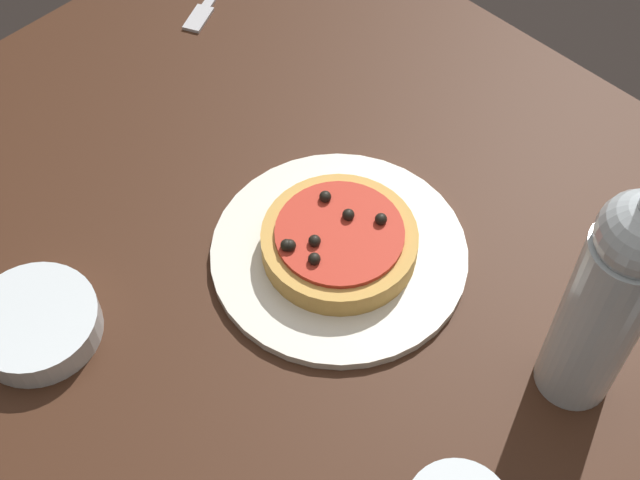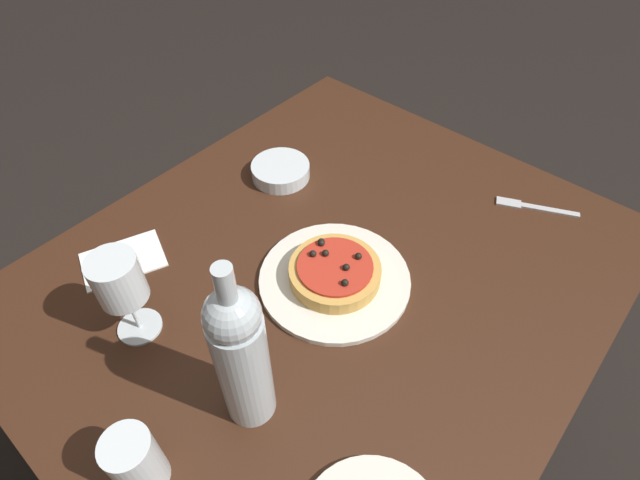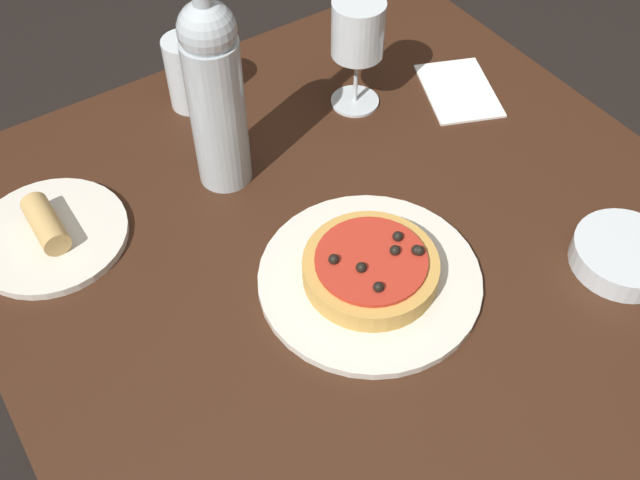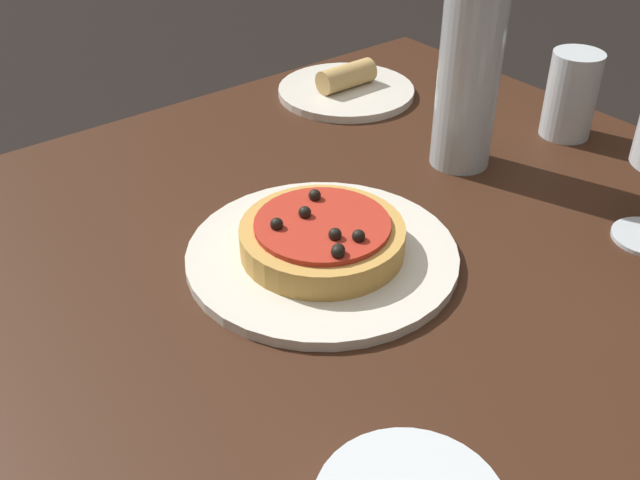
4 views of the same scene
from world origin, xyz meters
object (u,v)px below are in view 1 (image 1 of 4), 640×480
wine_bottle (609,299)px  dining_table (312,307)px  pizza (339,241)px  side_bowl (36,324)px  dinner_plate (339,253)px

wine_bottle → dining_table: bearing=17.3°
pizza → side_bowl: bearing=61.9°
dining_table → side_bowl: bearing=61.5°
dinner_plate → pizza: (0.00, 0.00, 0.02)m
dinner_plate → side_bowl: side_bowl is taller
pizza → wine_bottle: (-0.28, -0.06, 0.12)m
dining_table → dinner_plate: dinner_plate is taller
dinner_plate → dining_table: bearing=65.7°
pizza → wine_bottle: wine_bottle is taller
wine_bottle → side_bowl: 0.59m
dinner_plate → wine_bottle: bearing=-167.8°
dining_table → wine_bottle: 0.40m
pizza → wine_bottle: bearing=-167.7°
dinner_plate → side_bowl: 0.34m
dining_table → wine_bottle: wine_bottle is taller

